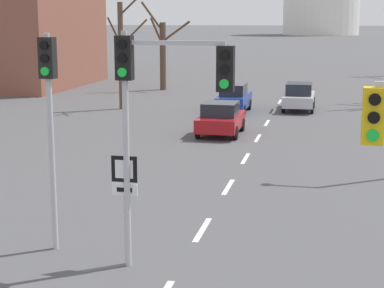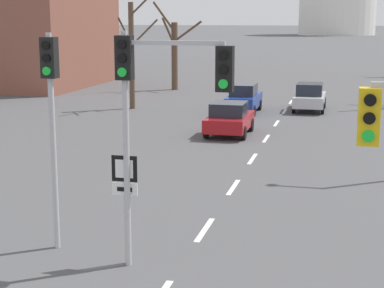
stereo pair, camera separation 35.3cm
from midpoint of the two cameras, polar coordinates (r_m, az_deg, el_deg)
The scene contains 15 objects.
lane_stripe_1 at distance 17.42m, azimuth 0.35°, elevation -7.61°, with size 0.16×2.00×0.01m, color silver.
lane_stripe_2 at distance 21.65m, azimuth 2.78°, elevation -3.83°, with size 0.16×2.00×0.01m, color silver.
lane_stripe_3 at distance 25.98m, azimuth 4.39°, elevation -1.29°, with size 0.16×2.00×0.01m, color silver.
lane_stripe_4 at distance 30.35m, azimuth 5.53°, elevation 0.52°, with size 0.16×2.00×0.01m, color silver.
lane_stripe_5 at distance 34.76m, azimuth 6.39°, elevation 1.88°, with size 0.16×2.00×0.01m, color silver.
lane_stripe_6 at distance 39.19m, azimuth 7.05°, elevation 2.93°, with size 0.16×2.00×0.01m, color silver.
lane_stripe_7 at distance 43.63m, azimuth 7.58°, elevation 3.76°, with size 0.16×2.00×0.01m, color silver.
traffic_signal_centre_tall at distance 13.91m, azimuth -3.71°, elevation 4.75°, with size 2.58×0.34×5.34m.
traffic_signal_near_left at distance 15.59m, azimuth -13.20°, elevation 3.70°, with size 0.36×0.34×5.27m.
route_sign_post at distance 14.67m, azimuth -6.68°, elevation -4.04°, with size 0.60×0.08×2.62m.
sedan_near_left at distance 31.00m, azimuth 2.24°, elevation 2.29°, with size 1.97×3.84×1.60m.
sedan_near_right at distance 39.64m, azimuth 9.24°, elevation 4.19°, with size 1.86×4.12×1.68m.
sedan_mid_centre at distance 38.21m, azimuth 3.47°, elevation 4.08°, with size 1.73×4.26×1.74m.
bare_tree_left_near at distance 39.72m, azimuth -6.54°, elevation 8.07°, with size 1.81×2.32×6.96m.
bare_tree_left_far at distance 50.08m, azimuth -2.82°, elevation 8.20°, with size 3.74×1.92×6.77m.
Camera 1 is at (3.17, -7.64, 5.65)m, focal length 60.00 mm.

